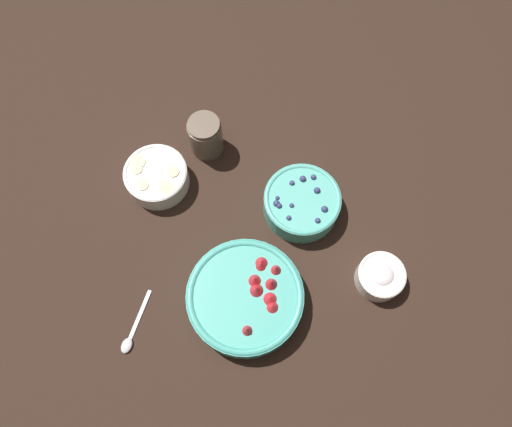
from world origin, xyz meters
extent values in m
plane|color=black|center=(0.00, 0.00, 0.00)|extent=(4.00, 4.00, 0.00)
cylinder|color=#47AD9E|center=(-0.09, 0.07, 0.03)|extent=(0.24, 0.24, 0.06)
torus|color=#47AD9E|center=(-0.09, 0.07, 0.05)|extent=(0.24, 0.24, 0.02)
cylinder|color=red|center=(-0.09, 0.07, 0.04)|extent=(0.19, 0.19, 0.02)
cone|color=red|center=(-0.11, -0.01, 0.06)|extent=(0.03, 0.03, 0.03)
cone|color=red|center=(-0.12, 0.02, 0.07)|extent=(0.04, 0.04, 0.03)
cone|color=red|center=(-0.15, 0.05, 0.06)|extent=(0.04, 0.04, 0.02)
cone|color=red|center=(-0.09, 0.04, 0.06)|extent=(0.04, 0.04, 0.03)
cone|color=red|center=(-0.08, 0.01, 0.06)|extent=(0.04, 0.04, 0.02)
cone|color=red|center=(-0.10, 0.05, 0.07)|extent=(0.05, 0.05, 0.03)
cone|color=red|center=(-0.15, 0.12, 0.07)|extent=(0.03, 0.03, 0.03)
cone|color=red|center=(-0.07, 0.00, 0.06)|extent=(0.05, 0.05, 0.02)
cone|color=red|center=(-0.14, 0.04, 0.06)|extent=(0.05, 0.05, 0.02)
cylinder|color=#56B7A8|center=(-0.04, -0.17, 0.03)|extent=(0.17, 0.17, 0.06)
torus|color=#56B7A8|center=(-0.04, -0.17, 0.05)|extent=(0.17, 0.17, 0.01)
cylinder|color=navy|center=(-0.04, -0.17, 0.05)|extent=(0.14, 0.14, 0.02)
sphere|color=navy|center=(-0.10, -0.15, 0.06)|extent=(0.01, 0.01, 0.01)
sphere|color=navy|center=(0.00, -0.18, 0.06)|extent=(0.01, 0.01, 0.01)
sphere|color=navy|center=(-0.09, -0.18, 0.06)|extent=(0.01, 0.01, 0.01)
sphere|color=navy|center=(-0.05, -0.11, 0.06)|extent=(0.01, 0.01, 0.01)
sphere|color=navy|center=(-0.02, -0.12, 0.06)|extent=(0.01, 0.01, 0.01)
sphere|color=navy|center=(-0.01, -0.20, 0.06)|extent=(0.01, 0.01, 0.01)
sphere|color=navy|center=(-0.03, -0.22, 0.06)|extent=(0.01, 0.01, 0.01)
sphere|color=navy|center=(-0.05, -0.20, 0.06)|extent=(0.01, 0.01, 0.01)
sphere|color=navy|center=(-0.01, -0.12, 0.06)|extent=(0.01, 0.01, 0.01)
sphere|color=navy|center=(0.00, -0.13, 0.06)|extent=(0.01, 0.01, 0.01)
sphere|color=navy|center=(-0.03, -0.14, 0.06)|extent=(0.01, 0.01, 0.01)
cylinder|color=white|center=(0.24, 0.01, 0.03)|extent=(0.14, 0.14, 0.05)
torus|color=white|center=(0.24, 0.01, 0.05)|extent=(0.14, 0.14, 0.01)
cylinder|color=beige|center=(0.24, 0.01, 0.04)|extent=(0.11, 0.11, 0.02)
cylinder|color=beige|center=(0.24, 0.05, 0.05)|extent=(0.03, 0.03, 0.01)
cylinder|color=beige|center=(0.29, 0.01, 0.05)|extent=(0.03, 0.03, 0.00)
cylinder|color=beige|center=(0.20, 0.02, 0.05)|extent=(0.03, 0.03, 0.01)
cylinder|color=beige|center=(0.19, 0.02, 0.05)|extent=(0.03, 0.03, 0.01)
cylinder|color=beige|center=(0.21, -0.02, 0.05)|extent=(0.03, 0.03, 0.01)
cylinder|color=beige|center=(0.28, 0.03, 0.05)|extent=(0.03, 0.03, 0.00)
cylinder|color=white|center=(-0.27, -0.15, 0.02)|extent=(0.10, 0.10, 0.05)
torus|color=white|center=(-0.27, -0.15, 0.05)|extent=(0.10, 0.10, 0.01)
cylinder|color=white|center=(-0.27, -0.15, 0.04)|extent=(0.08, 0.08, 0.01)
ellipsoid|color=white|center=(-0.27, -0.15, 0.05)|extent=(0.05, 0.05, 0.02)
cylinder|color=brown|center=(0.23, -0.14, 0.05)|extent=(0.08, 0.08, 0.09)
cylinder|color=#512D1E|center=(0.23, -0.14, 0.04)|extent=(0.06, 0.06, 0.07)
cylinder|color=brown|center=(0.23, -0.14, 0.10)|extent=(0.07, 0.07, 0.01)
cube|color=silver|center=(0.05, 0.25, 0.00)|extent=(0.05, 0.10, 0.01)
ellipsoid|color=silver|center=(0.02, 0.31, 0.01)|extent=(0.03, 0.04, 0.01)
camera|label=1|loc=(-0.25, 0.21, 1.06)|focal=35.00mm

